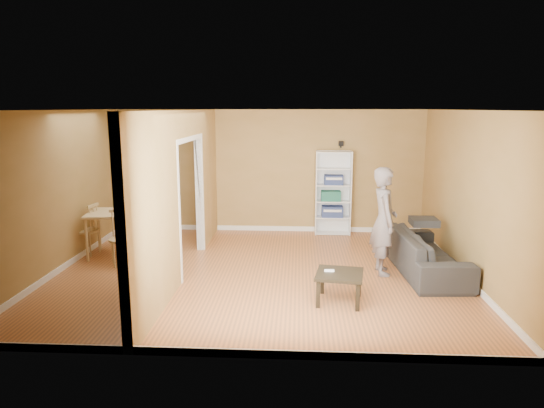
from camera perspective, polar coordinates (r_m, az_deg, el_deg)
The scene contains 15 objects.
room_shell at distance 7.63m, azimuth -1.58°, elevation 1.20°, with size 6.50×6.50×6.50m.
partition at distance 7.83m, azimuth -10.37°, elevation 1.26°, with size 0.22×5.50×2.60m, color #A7824A, non-canonical shape.
wall_speaker at distance 10.24m, azimuth 8.13°, elevation 7.05°, with size 0.10×0.10×0.10m, color black.
sofa at distance 8.26m, azimuth 17.66°, elevation -4.83°, with size 0.95×2.21×0.84m, color black.
person at distance 7.87m, azimuth 13.07°, elevation -0.91°, with size 0.58×0.74×2.03m, color slate.
bookshelf at distance 10.27m, azimuth 7.19°, elevation 1.33°, with size 0.74×0.32×1.76m.
paper_box_navy_a at distance 10.30m, azimuth 7.09°, elevation -0.86°, with size 0.44×0.29×0.23m, color navy.
paper_box_teal at distance 10.23m, azimuth 6.93°, elevation 0.97°, with size 0.40×0.26×0.21m, color #1F6768.
paper_box_navy_b at distance 10.18m, azimuth 7.27°, elevation 2.84°, with size 0.39×0.25×0.20m, color navy.
coffee_table at distance 6.77m, azimuth 7.95°, elevation -8.54°, with size 0.63×0.63×0.42m.
game_controller at distance 6.78m, azimuth 6.75°, elevation -7.79°, with size 0.14×0.04×0.03m, color white.
dining_table at distance 9.10m, azimuth -16.91°, elevation -1.37°, with size 1.28×0.85×0.80m.
chair_left at distance 9.42m, azimuth -21.01°, elevation -2.78°, with size 0.43×0.43×0.94m, color #CDB282, non-canonical shape.
chair_near at distance 8.61m, azimuth -17.30°, elevation -3.81°, with size 0.43×0.43×0.94m, color tan, non-canonical shape.
chair_far at distance 9.72m, azimuth -15.39°, elevation -2.19°, with size 0.40×0.40×0.88m, color tan, non-canonical shape.
Camera 1 is at (0.63, -7.49, 2.64)m, focal length 32.00 mm.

